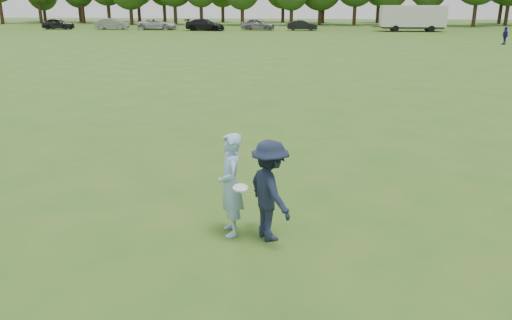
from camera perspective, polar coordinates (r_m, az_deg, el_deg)
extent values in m
plane|color=#2A5618|center=(9.02, -3.02, -8.72)|extent=(200.00, 200.00, 0.00)
imported|color=#8FB4DD|center=(8.78, -2.93, -2.86)|extent=(0.63, 0.78, 1.86)
imported|color=#182035|center=(8.60, 1.60, -3.53)|extent=(1.19, 1.34, 1.80)
imported|color=navy|center=(52.24, 26.57, 12.60)|extent=(0.50, 0.98, 1.60)
imported|color=black|center=(75.75, -21.69, 14.27)|extent=(4.35, 1.89, 1.46)
imported|color=slate|center=(73.00, -16.12, 14.71)|extent=(4.55, 1.96, 1.46)
imported|color=#B7B6BB|center=(70.91, -11.18, 14.99)|extent=(5.35, 2.65, 1.46)
imported|color=black|center=(68.11, -5.84, 15.13)|extent=(5.27, 2.45, 1.49)
imported|color=slate|center=(68.77, 0.23, 15.25)|extent=(4.57, 2.12, 1.52)
imported|color=black|center=(68.44, 5.33, 15.08)|extent=(4.00, 1.52, 1.30)
cylinder|color=white|center=(8.46, -1.77, -3.20)|extent=(0.30, 0.30, 0.08)
cube|color=silver|center=(68.91, 17.47, 15.42)|extent=(8.00, 2.50, 2.60)
cube|color=black|center=(68.97, 17.36, 14.26)|extent=(7.60, 2.30, 0.25)
cylinder|color=black|center=(67.36, 15.66, 14.25)|extent=(0.80, 0.25, 0.80)
cylinder|color=black|center=(69.83, 15.33, 14.39)|extent=(0.80, 0.25, 0.80)
cylinder|color=black|center=(68.21, 19.41, 13.95)|extent=(0.80, 0.25, 0.80)
cylinder|color=black|center=(70.64, 18.96, 14.10)|extent=(0.80, 0.25, 0.80)
cube|color=#333333|center=(68.28, 13.63, 14.58)|extent=(1.20, 0.15, 0.12)
cylinder|color=#332114|center=(95.32, -27.12, 14.94)|extent=(0.56, 0.56, 4.18)
cylinder|color=#332114|center=(95.84, -23.46, 15.44)|extent=(0.56, 0.56, 4.26)
cylinder|color=#332114|center=(94.18, -19.18, 15.78)|extent=(0.56, 0.56, 3.91)
cylinder|color=#332114|center=(90.48, -16.48, 15.95)|extent=(0.56, 0.56, 3.83)
cylinder|color=#332114|center=(85.99, -14.07, 15.87)|extent=(0.56, 0.56, 3.25)
cylinder|color=#332114|center=(84.26, -9.21, 16.29)|extent=(0.56, 0.56, 3.71)
cylinder|color=#332114|center=(82.89, -6.27, 16.29)|extent=(0.56, 0.56, 3.46)
cylinder|color=#332114|center=(81.64, -1.57, 16.25)|extent=(0.56, 0.56, 3.14)
cylinder|color=#332114|center=(80.74, 4.06, 16.15)|extent=(0.56, 0.56, 3.01)
cylinder|color=#332114|center=(83.08, 7.30, 16.18)|extent=(0.56, 0.56, 3.23)
cylinder|color=#332114|center=(83.25, 11.19, 16.18)|extent=(0.56, 0.56, 3.77)
cylinder|color=#332114|center=(84.42, 14.76, 15.81)|extent=(0.56, 0.56, 3.33)
cylinder|color=#332114|center=(85.77, 18.98, 15.44)|extent=(0.56, 0.56, 3.22)
cylinder|color=#332114|center=(84.49, 23.72, 15.21)|extent=(0.56, 0.56, 4.15)
cylinder|color=#332114|center=(89.69, 26.75, 14.84)|extent=(0.56, 0.56, 3.95)
cylinder|color=#332114|center=(102.66, -23.01, 15.14)|extent=(0.56, 0.56, 2.73)
cylinder|color=#332114|center=(97.86, -19.46, 15.60)|extent=(0.56, 0.56, 3.25)
cylinder|color=#332114|center=(97.01, -13.22, 16.22)|extent=(0.56, 0.56, 3.62)
cylinder|color=#332114|center=(92.95, -10.41, 16.33)|extent=(0.56, 0.56, 3.61)
cylinder|color=#332114|center=(91.20, -3.81, 16.45)|extent=(0.56, 0.56, 3.29)
cylinder|color=#332114|center=(91.51, 3.09, 16.46)|extent=(0.56, 0.56, 3.28)
cylinder|color=#332114|center=(89.87, 7.64, 16.26)|extent=(0.56, 0.56, 3.11)
cylinder|color=#332114|center=(91.98, 13.74, 16.08)|extent=(0.56, 0.56, 3.50)
cylinder|color=#332114|center=(93.85, 18.59, 15.79)|extent=(0.56, 0.56, 3.80)
cylinder|color=#332114|center=(95.41, 26.14, 14.97)|extent=(0.56, 0.56, 3.84)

